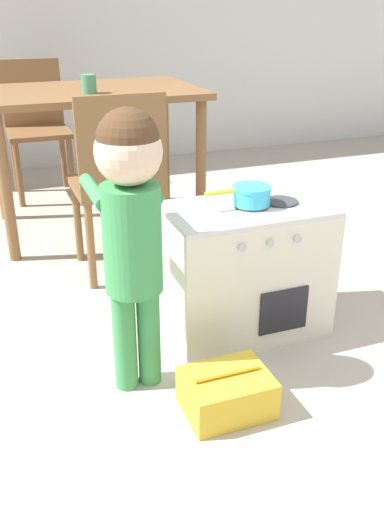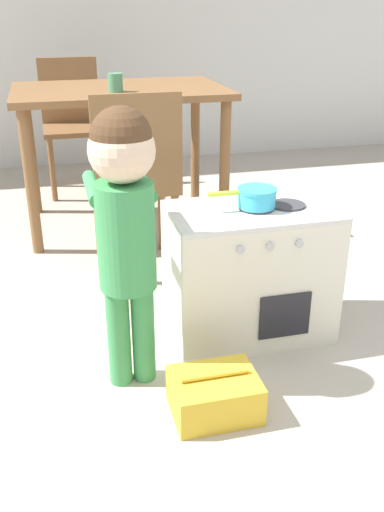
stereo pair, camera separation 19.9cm
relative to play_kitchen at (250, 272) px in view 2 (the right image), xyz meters
The scene contains 8 objects.
play_kitchen is the anchor object (origin of this frame).
toy_pot 0.30m from the play_kitchen, ahead, with size 0.25×0.14×0.07m.
child_figure 0.64m from the play_kitchen, 157.99° to the right, with size 0.21×0.37×0.93m.
toy_basket 0.54m from the play_kitchen, 121.06° to the right, with size 0.27×0.21×0.15m.
dining_table 1.40m from the play_kitchen, 102.64° to the left, with size 1.13×0.75×0.77m.
dining_chair_near 0.75m from the play_kitchen, 116.91° to the left, with size 0.38×0.38×0.86m.
dining_chair_far 2.12m from the play_kitchen, 104.33° to the left, with size 0.38×0.38×0.86m.
cup_on_table 1.33m from the play_kitchen, 105.90° to the left, with size 0.07×0.07×0.09m.
Camera 2 is at (-0.77, -0.89, 1.21)m, focal length 40.00 mm.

